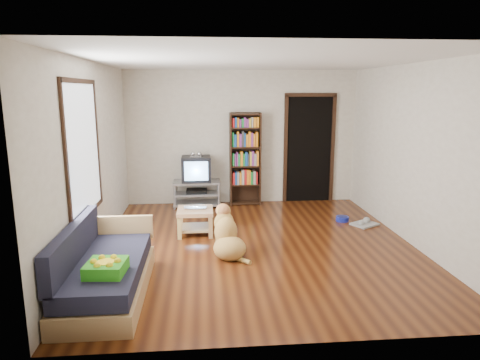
{
  "coord_description": "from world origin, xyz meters",
  "views": [
    {
      "loc": [
        -0.77,
        -5.86,
        2.2
      ],
      "look_at": [
        -0.22,
        0.36,
        0.9
      ],
      "focal_mm": 32.0,
      "sensor_mm": 36.0,
      "label": 1
    }
  ],
  "objects": [
    {
      "name": "grey_rag",
      "position": [
        1.91,
        0.79,
        0.01
      ],
      "size": [
        0.51,
        0.48,
        0.03
      ],
      "primitive_type": "cube",
      "rotation": [
        0.0,
        0.0,
        0.52
      ],
      "color": "#A2A2A2",
      "rests_on": "ground"
    },
    {
      "name": "wall_front",
      "position": [
        0.0,
        -2.5,
        1.3
      ],
      "size": [
        4.5,
        0.0,
        4.5
      ],
      "primitive_type": "plane",
      "rotation": [
        -1.57,
        0.0,
        0.0
      ],
      "color": "beige",
      "rests_on": "ground"
    },
    {
      "name": "green_cushion",
      "position": [
        -1.75,
        -1.78,
        0.48
      ],
      "size": [
        0.4,
        0.4,
        0.12
      ],
      "primitive_type": "cube",
      "rotation": [
        0.0,
        0.0,
        -0.08
      ],
      "color": "#299B1C",
      "rests_on": "sofa"
    },
    {
      "name": "wall_left",
      "position": [
        -2.25,
        0.0,
        1.3
      ],
      "size": [
        0.0,
        5.0,
        5.0
      ],
      "primitive_type": "plane",
      "rotation": [
        1.57,
        0.0,
        1.57
      ],
      "color": "beige",
      "rests_on": "ground"
    },
    {
      "name": "wall_right",
      "position": [
        2.25,
        0.0,
        1.3
      ],
      "size": [
        0.0,
        5.0,
        5.0
      ],
      "primitive_type": "plane",
      "rotation": [
        1.57,
        0.0,
        -1.57
      ],
      "color": "beige",
      "rests_on": "ground"
    },
    {
      "name": "dog_bowl",
      "position": [
        1.61,
        1.04,
        0.04
      ],
      "size": [
        0.22,
        0.22,
        0.08
      ],
      "primitive_type": "cylinder",
      "color": "navy",
      "rests_on": "ground"
    },
    {
      "name": "dog",
      "position": [
        -0.46,
        -0.32,
        0.26
      ],
      "size": [
        0.54,
        0.79,
        0.7
      ],
      "color": "gold",
      "rests_on": "ground"
    },
    {
      "name": "ceiling",
      "position": [
        0.0,
        0.0,
        2.6
      ],
      "size": [
        5.0,
        5.0,
        0.0
      ],
      "primitive_type": "plane",
      "rotation": [
        3.14,
        0.0,
        0.0
      ],
      "color": "white",
      "rests_on": "ground"
    },
    {
      "name": "tv_stand",
      "position": [
        -0.9,
        2.25,
        0.27
      ],
      "size": [
        0.9,
        0.45,
        0.5
      ],
      "color": "#99999E",
      "rests_on": "ground"
    },
    {
      "name": "bookshelf",
      "position": [
        0.05,
        2.34,
        1.0
      ],
      "size": [
        0.6,
        0.3,
        1.8
      ],
      "color": "black",
      "rests_on": "ground"
    },
    {
      "name": "wall_back",
      "position": [
        0.0,
        2.5,
        1.3
      ],
      "size": [
        4.5,
        0.0,
        4.5
      ],
      "primitive_type": "plane",
      "rotation": [
        1.57,
        0.0,
        0.0
      ],
      "color": "beige",
      "rests_on": "ground"
    },
    {
      "name": "window",
      "position": [
        -2.23,
        -0.5,
        1.5
      ],
      "size": [
        0.03,
        1.46,
        1.7
      ],
      "color": "white",
      "rests_on": "wall_left"
    },
    {
      "name": "coffee_table",
      "position": [
        -0.91,
        0.6,
        0.28
      ],
      "size": [
        0.55,
        0.55,
        0.4
      ],
      "color": "tan",
      "rests_on": "ground"
    },
    {
      "name": "ground",
      "position": [
        0.0,
        0.0,
        0.0
      ],
      "size": [
        5.0,
        5.0,
        0.0
      ],
      "primitive_type": "plane",
      "color": "#55280E",
      "rests_on": "ground"
    },
    {
      "name": "laptop",
      "position": [
        -0.91,
        0.57,
        0.41
      ],
      "size": [
        0.36,
        0.25,
        0.03
      ],
      "primitive_type": "imported",
      "rotation": [
        0.0,
        0.0,
        -0.08
      ],
      "color": "silver",
      "rests_on": "coffee_table"
    },
    {
      "name": "sofa",
      "position": [
        -1.87,
        -1.38,
        0.26
      ],
      "size": [
        0.8,
        1.8,
        0.8
      ],
      "color": "tan",
      "rests_on": "ground"
    },
    {
      "name": "crt_tv",
      "position": [
        -0.9,
        2.27,
        0.74
      ],
      "size": [
        0.55,
        0.52,
        0.58
      ],
      "color": "black",
      "rests_on": "tv_stand"
    },
    {
      "name": "doorway",
      "position": [
        1.35,
        2.48,
        1.12
      ],
      "size": [
        1.03,
        0.05,
        2.19
      ],
      "color": "black",
      "rests_on": "wall_back"
    }
  ]
}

